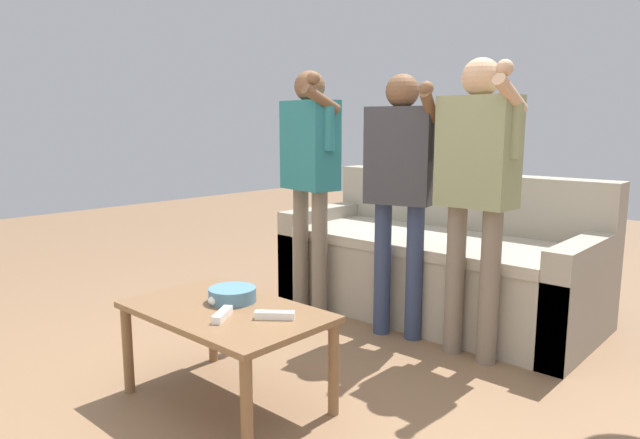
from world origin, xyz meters
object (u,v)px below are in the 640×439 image
game_remote_wand_far (275,315)px  coffee_table (225,322)px  couch (438,264)px  snack_bowl (232,295)px  player_left (310,163)px  game_remote_wand_near (222,315)px  game_remote_nunchuk (218,299)px  player_center (400,175)px  player_right (477,174)px

game_remote_wand_far → coffee_table: bearing=-168.2°
couch → snack_bowl: couch is taller
player_left → game_remote_wand_near: size_ratio=10.08×
couch → game_remote_wand_near: bearing=-88.1°
coffee_table → game_remote_wand_near: (0.09, -0.08, 0.07)m
game_remote_nunchuk → couch: bearing=86.8°
player_left → player_center: (0.65, 0.01, -0.04)m
coffee_table → game_remote_wand_near: size_ratio=5.83×
player_left → snack_bowl: bearing=-63.7°
player_right → game_remote_wand_near: bearing=-110.2°
game_remote_wand_far → game_remote_nunchuk: bearing=-172.6°
couch → game_remote_wand_near: couch is taller
coffee_table → player_right: 1.35m
coffee_table → player_left: 1.36m
game_remote_nunchuk → player_right: size_ratio=0.06×
coffee_table → player_left: size_ratio=0.58×
player_left → player_center: player_left is taller
couch → game_remote_wand_far: size_ratio=13.22×
couch → player_right: bearing=-46.6°
coffee_table → game_remote_wand_near: 0.14m
snack_bowl → player_left: 1.24m
snack_bowl → game_remote_wand_far: (0.29, -0.03, -0.01)m
game_remote_nunchuk → coffee_table: bearing=-9.8°
game_remote_wand_near → player_right: bearing=69.8°
player_center → game_remote_nunchuk: bearing=-97.8°
coffee_table → player_left: player_left is taller
player_left → game_remote_wand_near: bearing=-61.5°
player_center → game_remote_wand_near: 1.28m
game_remote_wand_near → game_remote_wand_far: same height
player_left → player_right: 1.08m
player_center → game_remote_wand_near: size_ratio=9.69×
player_left → player_center: 0.65m
snack_bowl → game_remote_wand_near: snack_bowl is taller
couch → game_remote_wand_far: 1.61m
coffee_table → snack_bowl: 0.13m
couch → game_remote_nunchuk: size_ratio=21.45×
snack_bowl → player_left: player_left is taller
game_remote_nunchuk → player_left: 1.30m
couch → snack_bowl: bearing=-93.0°
snack_bowl → game_remote_wand_near: 0.21m
coffee_table → game_remote_wand_near: game_remote_wand_near is taller
snack_bowl → player_center: 1.14m
couch → player_left: player_left is taller
coffee_table → player_right: size_ratio=0.58×
couch → player_right: player_right is taller
snack_bowl → player_center: player_center is taller
couch → player_center: 0.79m
game_remote_nunchuk → game_remote_wand_near: game_remote_nunchuk is taller
player_right → game_remote_wand_far: 1.21m
game_remote_wand_near → snack_bowl: bearing=130.4°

